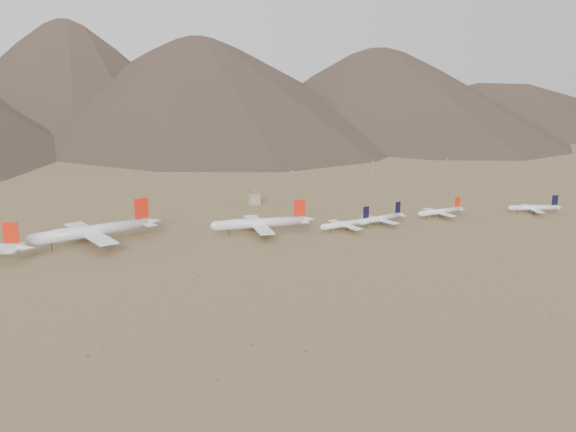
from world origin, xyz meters
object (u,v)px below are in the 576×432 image
object	(u,v)px
widebody_centre	(93,231)
narrowbody_b	(382,218)
narrowbody_a	(347,224)
widebody_east	(260,223)
control_tower	(254,197)

from	to	relation	value
widebody_centre	narrowbody_b	xyz separation A→B (m)	(177.42, -5.85, -3.71)
narrowbody_a	narrowbody_b	xyz separation A→B (m)	(26.77, 6.86, -0.02)
narrowbody_a	narrowbody_b	size ratio (longest dim) A/B	1.03
narrowbody_b	widebody_east	bearing A→B (deg)	159.52
control_tower	narrowbody_b	bearing A→B (deg)	-54.93
widebody_centre	control_tower	bearing A→B (deg)	16.76
narrowbody_b	widebody_centre	bearing A→B (deg)	158.83
widebody_centre	narrowbody_a	distance (m)	151.23
widebody_east	narrowbody_a	world-z (taller)	widebody_east
control_tower	narrowbody_a	bearing A→B (deg)	-69.74
widebody_east	control_tower	xyz separation A→B (m)	(18.32, 86.33, -1.40)
widebody_east	narrowbody_b	world-z (taller)	widebody_east
narrowbody_a	narrowbody_b	distance (m)	27.63
widebody_east	narrowbody_b	xyz separation A→B (m)	(80.12, -1.68, -2.34)
widebody_centre	narrowbody_a	xyz separation A→B (m)	(150.65, -12.72, -3.69)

